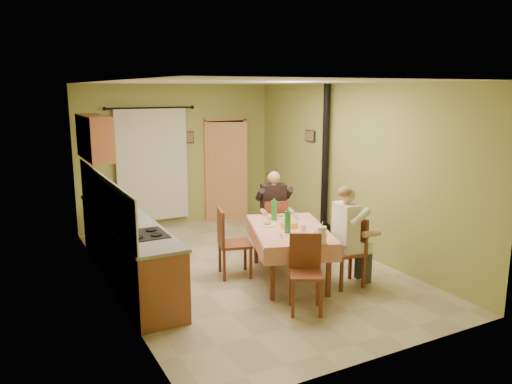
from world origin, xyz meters
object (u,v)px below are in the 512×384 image
chair_far (274,238)px  chair_left (234,256)px  man_far (274,203)px  chair_near (306,289)px  dining_table (289,253)px  stove_flue (325,185)px  man_right (348,225)px  chair_right (347,265)px

chair_far → chair_left: size_ratio=0.93×
man_far → chair_left: bearing=-134.9°
chair_near → dining_table: bearing=-82.7°
chair_near → chair_far: bearing=-81.4°
chair_near → man_far: bearing=-81.4°
chair_near → man_far: 2.27m
chair_far → chair_left: chair_left is taller
chair_far → stove_flue: size_ratio=0.34×
man_right → man_far: bearing=14.5°
chair_right → man_right: man_right is taller
chair_left → man_far: size_ratio=0.73×
dining_table → chair_far: chair_far is taller
chair_left → man_far: 1.28m
chair_far → chair_right: chair_right is taller
dining_table → stove_flue: size_ratio=0.69×
man_far → stove_flue: (1.19, 0.26, 0.15)m
man_right → stove_flue: (0.96, 1.89, 0.15)m
chair_near → stove_flue: stove_flue is taller
chair_far → man_right: 1.74m
dining_table → chair_right: 0.84m
chair_left → stove_flue: (2.19, 0.82, 0.73)m
man_far → stove_flue: size_ratio=0.50×
chair_near → man_right: size_ratio=0.69×
chair_far → chair_right: bearing=-65.5°
chair_far → chair_right: size_ratio=0.96×
chair_far → man_right: size_ratio=0.68×
dining_table → chair_near: 1.10m
chair_right → man_far: (-0.24, 1.64, 0.59)m
chair_left → man_far: man_far is taller
dining_table → chair_right: (0.58, -0.60, -0.09)m
chair_near → chair_right: size_ratio=0.98×
dining_table → chair_near: (-0.39, -1.02, -0.09)m
chair_right → stove_flue: size_ratio=0.35×
stove_flue → chair_left: bearing=-159.5°
man_right → stove_flue: stove_flue is taller
dining_table → chair_left: chair_left is taller
chair_right → man_far: bearing=15.0°
chair_far → man_far: (0.00, 0.01, 0.59)m
dining_table → chair_far: size_ratio=2.07×
dining_table → man_far: 1.20m
dining_table → chair_left: size_ratio=1.92×
chair_right → man_right: 0.59m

